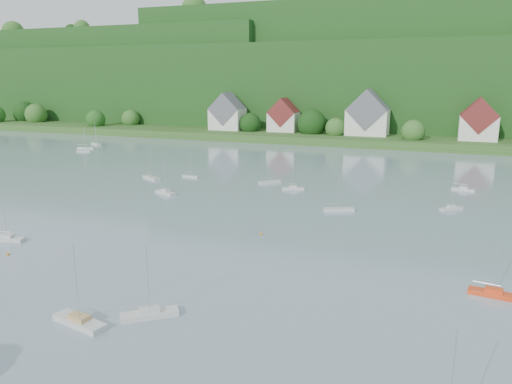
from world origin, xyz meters
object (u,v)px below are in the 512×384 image
near_sailboat_3 (150,313)px  near_sailboat_6 (7,238)px  near_sailboat_2 (80,321)px  near_sailboat_5 (494,293)px

near_sailboat_3 → near_sailboat_6: 38.30m
near_sailboat_2 → near_sailboat_6: size_ratio=1.16×
near_sailboat_6 → near_sailboat_3: bearing=-33.1°
near_sailboat_2 → near_sailboat_6: bearing=160.7°
near_sailboat_2 → near_sailboat_3: size_ratio=1.07×
near_sailboat_6 → near_sailboat_5: bearing=-7.3°
near_sailboat_2 → near_sailboat_3: bearing=47.3°
near_sailboat_5 → near_sailboat_6: 71.18m
near_sailboat_5 → near_sailboat_6: bearing=-167.8°
near_sailboat_2 → near_sailboat_5: near_sailboat_2 is taller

